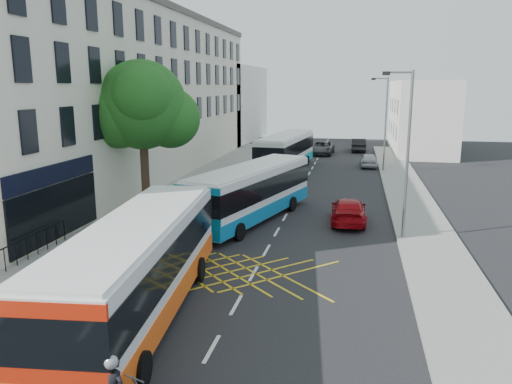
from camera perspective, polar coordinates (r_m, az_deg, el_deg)
The scene contains 18 objects.
ground at distance 15.14m, azimuth -5.08°, elevation -17.42°, with size 120.00×120.00×0.00m, color black.
pavement_left at distance 31.13m, azimuth -12.37°, elevation -1.91°, with size 5.00×70.00×0.15m, color gray.
pavement_right at distance 28.81m, azimuth 18.28°, elevation -3.37°, with size 3.00×70.00×0.15m, color gray.
terrace_main at distance 41.17m, azimuth -14.59°, elevation 10.72°, with size 8.30×45.00×13.50m.
terrace_far at distance 69.97m, azimuth -3.49°, elevation 10.03°, with size 8.00×20.00×10.00m, color silver.
building_right at distance 61.13m, azimuth 18.24°, elevation 8.23°, with size 6.00×18.00×8.00m, color silver.
street_tree at distance 30.24m, azimuth -12.95°, elevation 9.58°, with size 6.30×5.70×8.80m.
lamp_near at distance 24.89m, azimuth 16.77°, elevation 5.04°, with size 1.45×0.15×8.00m.
lamp_far at distance 44.77m, azimuth 14.48°, elevation 8.06°, with size 1.45×0.15×8.00m.
railings at distance 23.44m, azimuth -24.71°, elevation -5.74°, with size 0.08×5.60×1.14m, color black, non-canonical shape.
bus_near at distance 16.70m, azimuth -13.31°, elevation -8.32°, with size 3.83×11.78×3.25m.
bus_mid at distance 27.85m, azimuth -0.59°, elevation -0.01°, with size 5.39×11.20×3.07m.
bus_far at distance 44.82m, azimuth 3.43°, elevation 4.66°, with size 3.90×11.64×3.21m.
parked_car_silver at distance 19.85m, azimuth -15.70°, elevation -8.22°, with size 1.50×4.30×1.42m, color #B1B3B9.
red_hatchback at distance 28.06m, azimuth 10.53°, elevation -2.10°, with size 1.90×4.67×1.36m, color #A0060D.
distant_car_grey at distance 55.83m, azimuth 7.54°, elevation 5.03°, with size 2.38×5.17×1.44m, color #393B40.
distant_car_silver at distance 47.77m, azimuth 12.77°, elevation 3.58°, with size 1.53×3.80×1.30m, color #B8B9C0.
distant_car_dark at distance 59.05m, azimuth 11.64°, elevation 5.30°, with size 1.58×4.53×1.49m, color black.
Camera 1 is at (3.83, -12.62, 7.43)m, focal length 35.00 mm.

